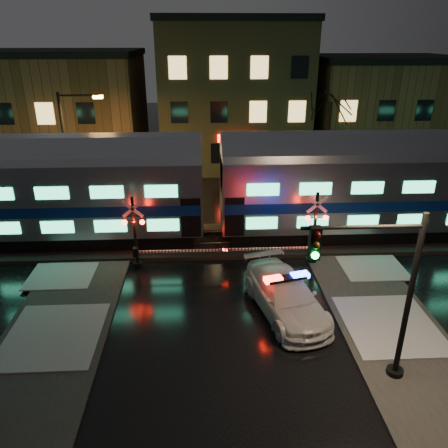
{
  "coord_description": "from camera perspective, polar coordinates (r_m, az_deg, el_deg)",
  "views": [
    {
      "loc": [
        -0.72,
        -16.81,
        10.59
      ],
      "look_at": [
        0.26,
        2.5,
        2.2
      ],
      "focal_mm": 35.0,
      "sensor_mm": 36.0,
      "label": 1
    }
  ],
  "objects": [
    {
      "name": "sidewalk_right",
      "position": [
        16.73,
        24.79,
        -18.17
      ],
      "size": [
        4.0,
        20.0,
        0.12
      ],
      "primitive_type": "cube",
      "color": "#2D2D2D",
      "rests_on": "ground"
    },
    {
      "name": "crossing_signal_left",
      "position": [
        21.35,
        -10.55,
        -2.1
      ],
      "size": [
        5.23,
        0.63,
        3.7
      ],
      "color": "black",
      "rests_on": "ground"
    },
    {
      "name": "traffic_light",
      "position": [
        14.42,
        19.77,
        -9.09
      ],
      "size": [
        3.85,
        0.7,
        5.96
      ],
      "rotation": [
        0.0,
        0.0,
        0.2
      ],
      "color": "black",
      "rests_on": "ground"
    },
    {
      "name": "building_left",
      "position": [
        41.16,
        -20.82,
        13.49
      ],
      "size": [
        14.0,
        10.0,
        9.0
      ],
      "primitive_type": "cube",
      "color": "brown",
      "rests_on": "ground"
    },
    {
      "name": "crossing_signal_right",
      "position": [
        21.73,
        10.81,
        -1.56
      ],
      "size": [
        5.33,
        0.64,
        3.77
      ],
      "color": "black",
      "rests_on": "ground"
    },
    {
      "name": "streetlight",
      "position": [
        27.65,
        -19.43,
        9.24
      ],
      "size": [
        2.56,
        0.27,
        7.66
      ],
      "color": "black",
      "rests_on": "ground"
    },
    {
      "name": "building_right",
      "position": [
        42.35,
        19.49,
        13.57
      ],
      "size": [
        12.0,
        10.0,
        8.5
      ],
      "primitive_type": "cube",
      "color": "brown",
      "rests_on": "ground"
    },
    {
      "name": "ground",
      "position": [
        19.88,
        -0.38,
        -8.73
      ],
      "size": [
        120.0,
        120.0,
        0.0
      ],
      "primitive_type": "plane",
      "color": "black",
      "rests_on": "ground"
    },
    {
      "name": "ballast",
      "position": [
        24.2,
        -0.91,
        -2.18
      ],
      "size": [
        90.0,
        4.2,
        0.24
      ],
      "primitive_type": "cube",
      "color": "black",
      "rests_on": "ground"
    },
    {
      "name": "building_mid",
      "position": [
        39.7,
        1.1,
        16.46
      ],
      "size": [
        12.0,
        11.0,
        11.5
      ],
      "primitive_type": "cube",
      "color": "brown",
      "rests_on": "ground"
    },
    {
      "name": "train",
      "position": [
        22.97,
        -1.62,
        5.17
      ],
      "size": [
        51.0,
        3.12,
        5.92
      ],
      "color": "black",
      "rests_on": "ballast"
    },
    {
      "name": "police_car",
      "position": [
        18.29,
        8.04,
        -9.21
      ],
      "size": [
        3.39,
        5.75,
        1.74
      ],
      "rotation": [
        0.0,
        0.0,
        0.24
      ],
      "color": "silver",
      "rests_on": "ground"
    },
    {
      "name": "sidewalk_left",
      "position": [
        16.16,
        -24.56,
        -19.82
      ],
      "size": [
        4.0,
        20.0,
        0.12
      ],
      "primitive_type": "cube",
      "color": "#2D2D2D",
      "rests_on": "ground"
    }
  ]
}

